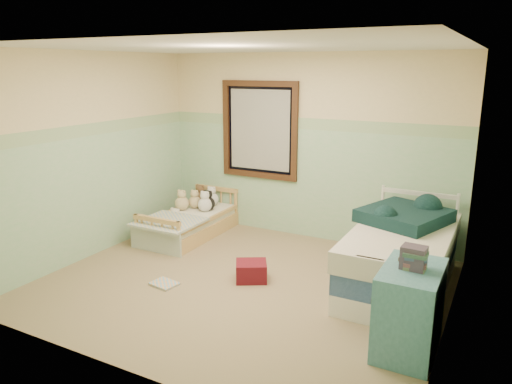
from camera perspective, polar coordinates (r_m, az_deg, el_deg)
The scene contains 29 objects.
floor at distance 5.45m, azimuth -1.69°, elevation -10.75°, with size 4.20×3.60×0.02m, color #80684B.
ceiling at distance 4.94m, azimuth -1.91°, elevation 16.75°, with size 4.20×3.60×0.02m, color silver.
wall_back at distance 6.64m, azimuth 5.93°, elevation 5.18°, with size 4.20×0.04×2.50m, color beige.
wall_front at distance 3.64m, azimuth -15.94°, elevation -3.06°, with size 4.20×0.04×2.50m, color beige.
wall_left at distance 6.34m, azimuth -18.58°, elevation 4.05°, with size 0.04×3.60×2.50m, color beige.
wall_right at distance 4.43m, azimuth 22.56°, elevation -0.55°, with size 0.04×3.60×2.50m, color beige.
wainscot_mint at distance 6.73m, azimuth 5.77°, elevation 0.96°, with size 4.20×0.01×1.50m, color #83BA8C.
border_strip at distance 6.59m, azimuth 5.96°, elevation 7.96°, with size 4.20×0.01×0.15m, color #478550.
window_frame at distance 6.87m, azimuth 0.39°, elevation 7.25°, with size 1.16×0.06×1.36m, color #33190D.
window_blinds at distance 6.88m, azimuth 0.43°, elevation 7.26°, with size 0.92×0.01×1.12m, color #B8B7B1.
toddler_bed_frame at distance 6.96m, azimuth -7.74°, elevation -4.26°, with size 0.74×1.48×0.19m, color #AF8242.
toddler_mattress at distance 6.91m, azimuth -7.78°, elevation -3.04°, with size 0.68×1.41×0.12m, color white.
patchwork_quilt at distance 6.54m, azimuth -10.14°, elevation -3.46°, with size 0.80×0.74×0.03m, color #7C9EC5.
plush_bed_brown at distance 7.34m, azimuth -6.52°, elevation -0.64°, with size 0.20×0.20×0.20m, color brown.
plush_bed_white at distance 7.23m, azimuth -5.21°, elevation -0.85°, with size 0.20×0.20×0.20m, color silver.
plush_bed_tan at distance 7.14m, azimuth -7.17°, elevation -1.17°, with size 0.18×0.18×0.18m, color #D1BA89.
plush_bed_dark at distance 7.01m, azimuth -5.63°, elevation -1.35°, with size 0.20×0.20×0.20m, color black.
plush_floor_cream at distance 7.13m, azimuth -9.39°, elevation -3.65°, with size 0.24×0.24×0.24m, color silver.
plush_floor_tan at distance 6.93m, azimuth -13.19°, elevation -4.39°, with size 0.24×0.24×0.24m, color #D1BA89.
twin_bed_frame at distance 5.51m, azimuth 16.39°, elevation -9.74°, with size 0.93×1.85×0.22m, color white.
twin_boxspring at distance 5.42m, azimuth 16.55°, elevation -7.61°, with size 0.93×1.85×0.22m, color navy.
twin_mattress at distance 5.35m, azimuth 16.72°, elevation -5.42°, with size 0.96×1.89×0.22m, color silver.
teal_blanket at distance 5.58m, azimuth 16.98°, elevation -2.66°, with size 0.79×0.83×0.14m, color black.
dresser at distance 4.32m, azimuth 17.50°, elevation -13.01°, with size 0.46×0.74×0.74m, color #396F81.
book_stack at distance 4.13m, azimuth 17.97°, elevation -7.32°, with size 0.19×0.15×0.19m, color brown.
red_pillow at distance 5.49m, azimuth -0.56°, elevation -9.25°, with size 0.34×0.29×0.21m, color maroon.
floor_book at distance 5.50m, azimuth -10.69°, elevation -10.52°, with size 0.28×0.22×0.03m, color #F8A852.
extra_plush_0 at distance 6.96m, azimuth -5.99°, elevation -1.47°, with size 0.20×0.20×0.20m, color silver.
extra_plush_1 at distance 7.07m, azimuth -8.66°, elevation -1.31°, with size 0.20×0.20×0.20m, color #D1BA89.
Camera 1 is at (2.44, -4.28, 2.31)m, focal length 34.17 mm.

